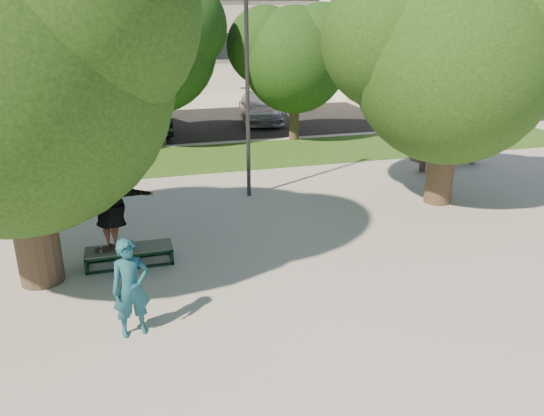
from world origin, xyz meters
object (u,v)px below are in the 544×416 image
object	(u,v)px
grind_box	(130,256)
car_dark	(144,114)
tree_left	(0,52)
tree_right	(449,52)
car_grey	(130,110)
bench	(448,156)
lamppost	(247,86)
car_silver_b	(260,107)
bystander	(131,288)

from	to	relation	value
grind_box	car_dark	size ratio (longest dim) A/B	0.37
car_dark	tree_left	bearing A→B (deg)	-106.22
car_dark	tree_right	bearing A→B (deg)	-62.09
grind_box	car_grey	bearing A→B (deg)	88.11
car_dark	bench	bearing A→B (deg)	-46.25
tree_left	tree_right	world-z (taller)	tree_left
lamppost	car_silver_b	size ratio (longest dim) A/B	1.29
tree_left	bystander	world-z (taller)	tree_left
car_dark	car_grey	xyz separation A→B (m)	(-0.58, 1.78, -0.07)
car_grey	tree_right	bearing A→B (deg)	-65.15
tree_right	car_silver_b	distance (m)	13.36
tree_left	car_silver_b	xyz separation A→B (m)	(8.48, 14.80, -3.73)
tree_right	car_silver_b	world-z (taller)	tree_right
grind_box	car_dark	bearing A→B (deg)	85.37
tree_left	car_dark	world-z (taller)	tree_left
bench	car_silver_b	size ratio (longest dim) A/B	0.65
lamppost	grind_box	world-z (taller)	lamppost
bystander	bench	xyz separation A→B (m)	(10.79, 7.39, -0.46)
bench	car_silver_b	distance (m)	10.71
tree_left	car_dark	size ratio (longest dim) A/B	1.45
bystander	car_silver_b	world-z (taller)	bystander
bench	car_grey	bearing A→B (deg)	123.89
tree_right	car_silver_b	size ratio (longest dim) A/B	1.37
bystander	car_silver_b	bearing A→B (deg)	57.87
lamppost	bystander	xyz separation A→B (m)	(-3.50, -6.39, -2.30)
car_grey	bench	bearing A→B (deg)	-51.28
bench	car_grey	world-z (taller)	car_grey
lamppost	bystander	size ratio (longest dim) A/B	3.59
grind_box	bystander	distance (m)	2.78
lamppost	tree_right	bearing A→B (deg)	-21.28
bench	car_silver_b	bearing A→B (deg)	101.98
tree_left	car_dark	bearing A→B (deg)	78.08
tree_right	grind_box	world-z (taller)	tree_right
bystander	grind_box	bearing A→B (deg)	79.04
grind_box	lamppost	bearing A→B (deg)	46.48
lamppost	car_grey	size ratio (longest dim) A/B	1.16
tree_left	car_silver_b	bearing A→B (deg)	60.17
tree_left	tree_right	size ratio (longest dim) A/B	1.09
bench	grind_box	bearing A→B (deg)	-167.05
lamppost	bystander	world-z (taller)	lamppost
grind_box	bench	bearing A→B (deg)	23.48
tree_right	bench	size ratio (longest dim) A/B	2.11
car_dark	bystander	bearing A→B (deg)	-98.16
bystander	car_grey	distance (m)	17.89
bench	lamppost	bearing A→B (deg)	177.28
tree_right	car_silver_b	bearing A→B (deg)	97.68
tree_right	car_grey	bearing A→B (deg)	120.55
bystander	lamppost	bearing A→B (deg)	50.31
bystander	car_dark	bearing A→B (deg)	75.19
tree_left	bench	world-z (taller)	tree_left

